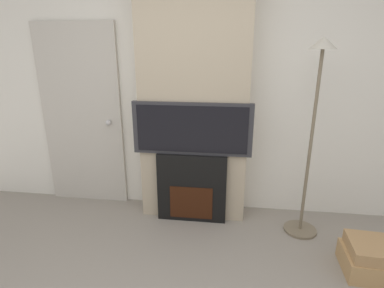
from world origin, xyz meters
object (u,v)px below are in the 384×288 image
Objects in this scene: floor_lamp at (314,118)px; television at (192,129)px; fireplace at (192,187)px; box_stack at (375,259)px.

television is at bearing 175.18° from floor_lamp.
floor_lamp is (1.10, -0.10, 0.79)m from fireplace.
box_stack is at bearing -21.83° from fireplace.
television reaches higher than box_stack.
floor_lamp is at bearing -4.82° from television.
floor_lamp is (1.10, -0.09, 0.16)m from television.
floor_lamp is 1.25m from box_stack.
fireplace is 0.40× the size of floor_lamp.
box_stack is (0.46, -0.53, -1.03)m from floor_lamp.
fireplace is at bearing 158.17° from box_stack.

